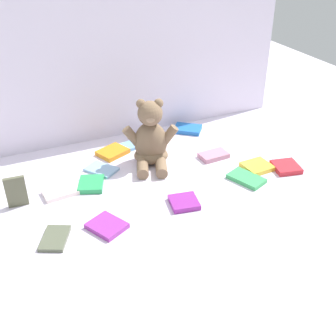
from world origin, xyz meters
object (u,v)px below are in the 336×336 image
(book_case_9, at_px, (286,167))
(book_case_5, at_px, (214,155))
(book_case_1, at_px, (101,169))
(book_case_7, at_px, (55,238))
(book_case_8, at_px, (257,167))
(book_case_6, at_px, (16,192))
(book_case_10, at_px, (91,184))
(book_case_12, at_px, (131,146))
(book_case_3, at_px, (184,202))
(book_case_2, at_px, (113,152))
(book_case_0, at_px, (188,129))
(book_case_11, at_px, (63,191))
(book_case_13, at_px, (107,226))
(teddy_bear, at_px, (151,140))
(book_case_4, at_px, (246,179))

(book_case_9, bearing_deg, book_case_5, -120.67)
(book_case_1, relative_size, book_case_7, 1.02)
(book_case_8, bearing_deg, book_case_6, -101.51)
(book_case_8, relative_size, book_case_10, 1.00)
(book_case_7, relative_size, book_case_12, 0.89)
(book_case_3, bearing_deg, book_case_2, -155.53)
(book_case_0, height_order, book_case_8, book_case_0)
(book_case_12, bearing_deg, book_case_11, 111.71)
(book_case_1, height_order, book_case_13, book_case_13)
(teddy_bear, bearing_deg, book_case_5, 4.55)
(book_case_3, relative_size, book_case_9, 0.93)
(book_case_1, xyz_separation_m, book_case_2, (0.08, 0.11, 0.00))
(teddy_bear, height_order, book_case_7, teddy_bear)
(book_case_12, xyz_separation_m, book_case_13, (-0.25, -0.48, 0.00))
(book_case_2, distance_m, book_case_8, 0.59)
(book_case_10, distance_m, book_case_11, 0.10)
(book_case_2, relative_size, book_case_5, 0.99)
(book_case_4, bearing_deg, book_case_8, 10.95)
(book_case_4, distance_m, book_case_7, 0.72)
(book_case_2, xyz_separation_m, book_case_9, (0.58, -0.39, 0.00))
(book_case_6, xyz_separation_m, book_case_7, (0.08, -0.23, -0.05))
(book_case_2, xyz_separation_m, book_case_12, (0.09, 0.03, -0.00))
(book_case_5, xyz_separation_m, book_case_6, (-0.77, -0.02, 0.05))
(book_case_3, relative_size, book_case_7, 0.82)
(teddy_bear, height_order, book_case_2, teddy_bear)
(book_case_0, relative_size, book_case_7, 1.05)
(book_case_1, xyz_separation_m, book_case_9, (0.66, -0.28, 0.00))
(teddy_bear, relative_size, book_case_10, 2.52)
(teddy_bear, xyz_separation_m, book_case_11, (-0.37, -0.08, -0.09))
(book_case_1, relative_size, book_case_11, 0.88)
(book_case_6, bearing_deg, book_case_11, 8.83)
(book_case_0, distance_m, book_case_6, 0.83)
(teddy_bear, height_order, book_case_1, teddy_bear)
(book_case_5, height_order, book_case_9, same)
(teddy_bear, distance_m, book_case_12, 0.18)
(book_case_2, relative_size, book_case_6, 1.00)
(book_case_5, bearing_deg, book_case_0, 174.07)
(book_case_0, distance_m, book_case_2, 0.39)
(book_case_5, height_order, book_case_10, same)
(book_case_6, height_order, book_case_8, book_case_6)
(book_case_7, height_order, book_case_12, book_case_12)
(book_case_8, bearing_deg, book_case_9, 60.07)
(book_case_2, height_order, book_case_13, book_case_2)
(book_case_9, bearing_deg, book_case_12, -118.34)
(book_case_7, height_order, book_case_9, book_case_9)
(book_case_1, distance_m, book_case_6, 0.34)
(book_case_5, distance_m, book_case_8, 0.18)
(book_case_0, xyz_separation_m, book_case_13, (-0.54, -0.52, -0.00))
(book_case_3, xyz_separation_m, book_case_7, (-0.44, -0.01, -0.00))
(book_case_3, height_order, book_case_12, book_case_3)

